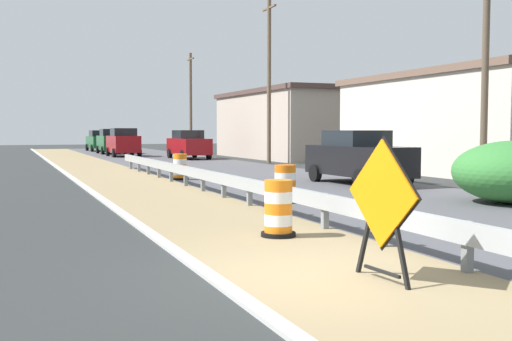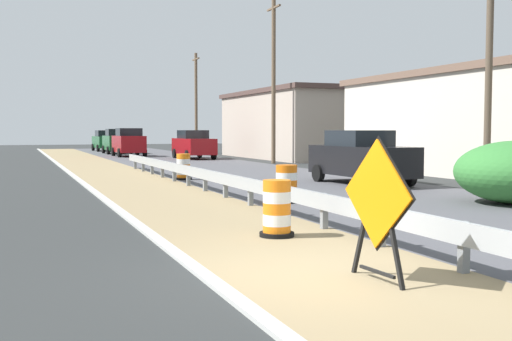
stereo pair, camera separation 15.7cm
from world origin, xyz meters
TOP-DOWN VIEW (x-y plane):
  - ground_plane at (0.00, 0.00)m, footprint 160.00×160.00m
  - median_dirt_strip at (0.50, 0.00)m, footprint 3.40×120.00m
  - curb_near_edge at (-1.30, 0.00)m, footprint 0.20×120.00m
  - guardrail_median at (1.96, 0.25)m, footprint 0.18×48.69m
  - warning_sign_diamond at (0.68, -0.73)m, footprint 0.14×1.46m
  - traffic_barrel_nearest at (0.81, 2.81)m, footprint 0.63×0.63m
  - traffic_barrel_close at (3.16, 7.64)m, footprint 0.71×0.71m
  - traffic_barrel_mid at (2.55, 16.14)m, footprint 0.66×0.66m
  - car_lead_near_lane at (4.34, 44.63)m, footprint 2.02×4.34m
  - car_trailing_near_lane at (7.77, 33.46)m, footprint 2.10×4.80m
  - car_lead_far_lane at (4.34, 51.69)m, footprint 2.10×4.53m
  - car_mid_far_lane at (8.01, 11.95)m, footprint 2.19×4.69m
  - car_trailing_far_lane at (4.32, 38.84)m, footprint 2.09×4.16m
  - roadside_shop_near at (15.81, 13.49)m, footprint 6.82×16.19m
  - roadside_shop_far at (15.29, 32.22)m, footprint 7.62×14.14m
  - utility_pole_near at (11.48, 9.50)m, footprint 0.24×1.80m
  - utility_pole_mid at (10.48, 25.93)m, footprint 0.24×1.80m
  - utility_pole_far at (10.57, 42.66)m, footprint 0.24×1.80m

SIDE VIEW (x-z plane):
  - ground_plane at x=0.00m, z-range 0.00..0.00m
  - median_dirt_strip at x=0.50m, z-range 0.00..0.01m
  - curb_near_edge at x=-1.30m, z-range -0.05..0.06m
  - traffic_barrel_close at x=3.16m, z-range -0.05..0.95m
  - traffic_barrel_mid at x=2.55m, z-range -0.05..0.96m
  - traffic_barrel_nearest at x=0.81m, z-range -0.05..0.98m
  - guardrail_median at x=1.96m, z-range 0.16..0.87m
  - car_mid_far_lane at x=8.01m, z-range 0.00..1.93m
  - car_lead_far_lane at x=4.34m, z-range 0.00..1.93m
  - car_trailing_near_lane at x=7.77m, z-range 0.00..1.94m
  - car_lead_near_lane at x=4.34m, z-range 0.00..2.04m
  - warning_sign_diamond at x=0.68m, z-range 0.10..1.96m
  - car_trailing_far_lane at x=4.32m, z-range 0.00..2.08m
  - roadside_shop_near at x=15.81m, z-range 0.01..4.53m
  - roadside_shop_far at x=15.29m, z-range 0.01..4.69m
  - utility_pole_far at x=10.57m, z-range 0.16..8.44m
  - utility_pole_near at x=11.48m, z-range 0.16..8.81m
  - utility_pole_mid at x=10.48m, z-range 0.16..9.59m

